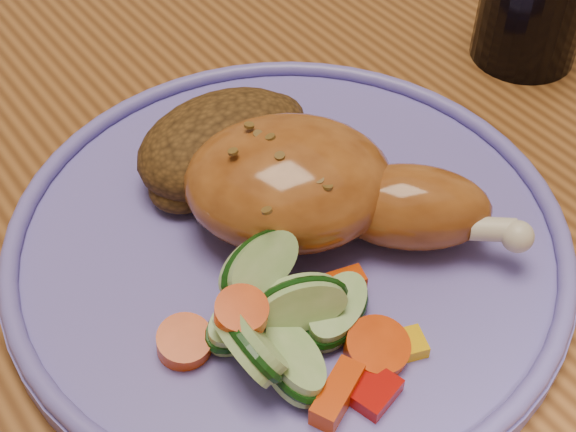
{
  "coord_description": "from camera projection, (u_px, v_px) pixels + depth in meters",
  "views": [
    {
      "loc": [
        -0.2,
        -0.38,
        1.08
      ],
      "look_at": [
        -0.03,
        -0.15,
        0.78
      ],
      "focal_mm": 50.0,
      "sensor_mm": 36.0,
      "label": 1
    }
  ],
  "objects": [
    {
      "name": "chicken_leg",
      "position": [
        318.0,
        188.0,
        0.42
      ],
      "size": [
        0.16,
        0.17,
        0.06
      ],
      "color": "#9D5521",
      "rests_on": "plate"
    },
    {
      "name": "plate_rim",
      "position": [
        288.0,
        229.0,
        0.43
      ],
      "size": [
        0.3,
        0.3,
        0.01
      ],
      "primitive_type": "torus",
      "color": "#695CBC",
      "rests_on": "plate"
    },
    {
      "name": "vegetable_pile",
      "position": [
        286.0,
        322.0,
        0.37
      ],
      "size": [
        0.11,
        0.11,
        0.05
      ],
      "color": "#A50A05",
      "rests_on": "plate"
    },
    {
      "name": "dining_table",
      "position": [
        201.0,
        182.0,
        0.59
      ],
      "size": [
        0.9,
        1.4,
        0.75
      ],
      "color": "brown",
      "rests_on": "ground"
    },
    {
      "name": "rice_pilaf",
      "position": [
        226.0,
        144.0,
        0.45
      ],
      "size": [
        0.11,
        0.08,
        0.05
      ],
      "color": "#4F3113",
      "rests_on": "plate"
    },
    {
      "name": "plate",
      "position": [
        288.0,
        243.0,
        0.43
      ],
      "size": [
        0.3,
        0.3,
        0.01
      ],
      "primitive_type": "cylinder",
      "color": "#695CBC",
      "rests_on": "dining_table"
    }
  ]
}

